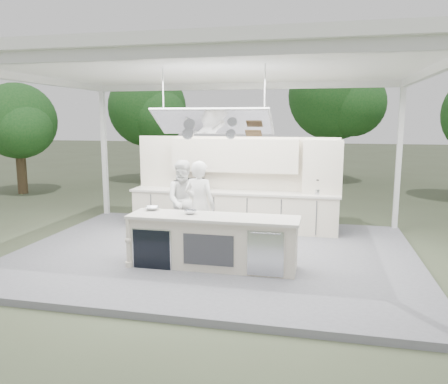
% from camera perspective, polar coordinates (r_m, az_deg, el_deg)
% --- Properties ---
extents(ground, '(90.00, 90.00, 0.00)m').
position_cam_1_polar(ground, '(9.03, -1.25, -8.50)').
color(ground, '#434C34').
rests_on(ground, ground).
extents(stage_deck, '(8.00, 6.00, 0.12)m').
position_cam_1_polar(stage_deck, '(9.01, -1.25, -8.14)').
color(stage_deck, slate).
rests_on(stage_deck, ground).
extents(tent, '(8.20, 6.20, 3.86)m').
position_cam_1_polar(tent, '(8.63, -1.34, 15.62)').
color(tent, white).
rests_on(tent, ground).
extents(demo_island, '(3.10, 0.79, 0.95)m').
position_cam_1_polar(demo_island, '(7.97, -1.59, -6.48)').
color(demo_island, beige).
rests_on(demo_island, stage_deck).
extents(back_counter, '(5.08, 0.72, 0.95)m').
position_cam_1_polar(back_counter, '(10.67, 1.19, -2.36)').
color(back_counter, beige).
rests_on(back_counter, stage_deck).
extents(back_wall_unit, '(5.05, 0.48, 2.25)m').
position_cam_1_polar(back_wall_unit, '(10.65, 3.78, 2.91)').
color(back_wall_unit, beige).
rests_on(back_wall_unit, stage_deck).
extents(tree_cluster, '(19.55, 9.40, 5.85)m').
position_cam_1_polar(tree_cluster, '(18.26, 5.71, 10.99)').
color(tree_cluster, '#463623').
rests_on(tree_cluster, ground).
extents(head_chef, '(0.75, 0.58, 1.85)m').
position_cam_1_polar(head_chef, '(8.96, -3.21, -1.76)').
color(head_chef, white).
rests_on(head_chef, stage_deck).
extents(sous_chef, '(1.04, 0.91, 1.80)m').
position_cam_1_polar(sous_chef, '(9.62, -5.13, -1.15)').
color(sous_chef, white).
rests_on(sous_chef, stage_deck).
extents(toaster_oven, '(0.60, 0.47, 0.30)m').
position_cam_1_polar(toaster_oven, '(10.60, -4.02, 0.94)').
color(toaster_oven, silver).
rests_on(toaster_oven, back_counter).
extents(bowl_large, '(0.33, 0.33, 0.07)m').
position_cam_1_polar(bowl_large, '(8.47, -9.38, -2.12)').
color(bowl_large, silver).
rests_on(bowl_large, demo_island).
extents(bowl_small, '(0.28, 0.28, 0.07)m').
position_cam_1_polar(bowl_small, '(8.04, -4.42, -2.62)').
color(bowl_small, silver).
rests_on(bowl_small, demo_island).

